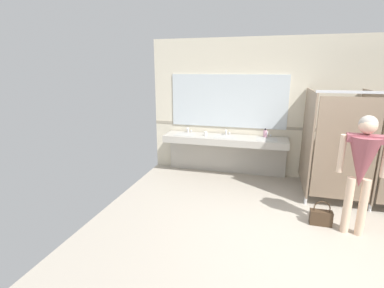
# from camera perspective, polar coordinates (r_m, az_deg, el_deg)

# --- Properties ---
(ground_plane) EXTENTS (6.80, 5.42, 0.10)m
(ground_plane) POSITION_cam_1_polar(r_m,az_deg,el_deg) (4.34, 26.06, -18.29)
(ground_plane) COLOR #B2A899
(wall_back) EXTENTS (6.80, 0.12, 2.86)m
(wall_back) POSITION_cam_1_polar(r_m,az_deg,el_deg) (6.18, 23.61, 6.27)
(wall_back) COLOR beige
(wall_back) RESTS_ON ground_plane
(wall_back_tile_band) EXTENTS (6.80, 0.01, 0.06)m
(wall_back_tile_band) POSITION_cam_1_polar(r_m,az_deg,el_deg) (6.18, 23.33, 2.71)
(wall_back_tile_band) COLOR #9E937F
(wall_back_tile_band) RESTS_ON wall_back
(vanity_counter) EXTENTS (2.56, 0.58, 0.98)m
(vanity_counter) POSITION_cam_1_polar(r_m,az_deg,el_deg) (6.05, 6.71, -0.39)
(vanity_counter) COLOR #B2ADA3
(vanity_counter) RESTS_ON ground_plane
(mirror_panel) EXTENTS (2.46, 0.02, 1.11)m
(mirror_panel) POSITION_cam_1_polar(r_m,az_deg,el_deg) (6.09, 7.28, 8.62)
(mirror_panel) COLOR silver
(mirror_panel) RESTS_ON wall_back
(person_standing) EXTENTS (0.58, 0.45, 1.66)m
(person_standing) POSITION_cam_1_polar(r_m,az_deg,el_deg) (4.30, 31.26, -3.07)
(person_standing) COLOR beige
(person_standing) RESTS_ON ground_plane
(handbag) EXTENTS (0.31, 0.13, 0.38)m
(handbag) POSITION_cam_1_polar(r_m,az_deg,el_deg) (4.66, 24.69, -13.29)
(handbag) COLOR #3F2D1E
(handbag) RESTS_ON ground_plane
(soap_dispenser) EXTENTS (0.07, 0.07, 0.18)m
(soap_dispenser) POSITION_cam_1_polar(r_m,az_deg,el_deg) (6.01, 14.59, 2.09)
(soap_dispenser) COLOR #D899B2
(soap_dispenser) RESTS_ON vanity_counter
(paper_cup) EXTENTS (0.07, 0.07, 0.09)m
(paper_cup) POSITION_cam_1_polar(r_m,az_deg,el_deg) (5.94, 2.79, 2.10)
(paper_cup) COLOR white
(paper_cup) RESTS_ON vanity_counter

